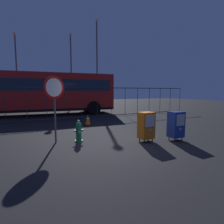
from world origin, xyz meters
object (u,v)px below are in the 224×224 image
(street_light_near_left, at_px, (71,65))
(newspaper_box_primary, at_px, (176,124))
(traffic_cone, at_px, (88,120))
(stop_sign, at_px, (54,95))
(bus_near, at_px, (39,91))
(newspaper_box_secondary, at_px, (146,125))
(street_light_far_right, at_px, (97,59))
(street_light_far_left, at_px, (16,65))
(fire_hydrant, at_px, (79,132))

(street_light_near_left, bearing_deg, newspaper_box_primary, -89.62)
(newspaper_box_primary, relative_size, traffic_cone, 1.92)
(stop_sign, xyz_separation_m, traffic_cone, (2.06, 2.66, -1.34))
(bus_near, bearing_deg, stop_sign, -86.92)
(traffic_cone, bearing_deg, newspaper_box_secondary, -79.41)
(street_light_near_left, height_order, street_light_far_right, street_light_far_right)
(stop_sign, xyz_separation_m, street_light_far_left, (-1.13, 14.80, 2.73))
(newspaper_box_primary, xyz_separation_m, street_light_far_right, (2.21, 12.78, 4.37))
(street_light_near_left, distance_m, street_light_far_left, 5.46)
(stop_sign, bearing_deg, traffic_cone, 52.15)
(street_light_near_left, bearing_deg, fire_hydrant, -103.50)
(newspaper_box_primary, height_order, street_light_near_left, street_light_near_left)
(fire_hydrant, height_order, street_light_far_right, street_light_far_right)
(traffic_cone, height_order, street_light_near_left, street_light_near_left)
(traffic_cone, bearing_deg, street_light_near_left, 80.14)
(fire_hydrant, distance_m, street_light_far_right, 13.42)
(fire_hydrant, height_order, traffic_cone, fire_hydrant)
(fire_hydrant, xyz_separation_m, newspaper_box_primary, (3.12, -1.35, 0.22))
(street_light_near_left, relative_size, street_light_far_right, 0.85)
(stop_sign, height_order, street_light_far_right, street_light_far_right)
(newspaper_box_primary, xyz_separation_m, newspaper_box_secondary, (-1.04, 0.33, 0.00))
(bus_near, bearing_deg, street_light_far_left, 106.91)
(stop_sign, bearing_deg, street_light_far_left, 94.36)
(fire_hydrant, xyz_separation_m, street_light_far_right, (5.33, 11.43, 4.59))
(street_light_near_left, distance_m, street_light_far_right, 2.67)
(street_light_far_left, bearing_deg, newspaper_box_secondary, -76.27)
(newspaper_box_primary, height_order, newspaper_box_secondary, same)
(newspaper_box_secondary, distance_m, stop_sign, 3.24)
(traffic_cone, distance_m, street_light_near_left, 10.63)
(fire_hydrant, relative_size, street_light_far_right, 0.09)
(fire_hydrant, xyz_separation_m, traffic_cone, (1.34, 2.91, -0.09))
(newspaper_box_secondary, xyz_separation_m, street_light_near_left, (0.95, 13.62, 3.71))
(traffic_cone, xyz_separation_m, street_light_far_left, (-3.19, 12.14, 4.07))
(newspaper_box_secondary, xyz_separation_m, bus_near, (-2.51, 9.25, 1.14))
(fire_hydrant, relative_size, street_light_far_left, 0.10)
(street_light_near_left, bearing_deg, bus_near, -128.38)
(traffic_cone, bearing_deg, stop_sign, -127.85)
(fire_hydrant, relative_size, street_light_near_left, 0.10)
(newspaper_box_secondary, height_order, street_light_near_left, street_light_near_left)
(traffic_cone, height_order, street_light_far_right, street_light_far_right)
(street_light_far_left, bearing_deg, bus_near, -78.25)
(fire_hydrant, bearing_deg, street_light_far_right, 65.00)
(fire_hydrant, xyz_separation_m, bus_near, (-0.44, 8.23, 1.36))
(stop_sign, bearing_deg, newspaper_box_secondary, -24.40)
(fire_hydrant, xyz_separation_m, street_light_far_left, (-1.85, 15.04, 3.98))
(street_light_far_left, bearing_deg, street_light_near_left, -26.64)
(newspaper_box_secondary, height_order, street_light_far_right, street_light_far_right)
(newspaper_box_secondary, height_order, traffic_cone, newspaper_box_secondary)
(bus_near, distance_m, street_light_far_left, 7.44)
(newspaper_box_primary, xyz_separation_m, street_light_near_left, (-0.09, 13.95, 3.71))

